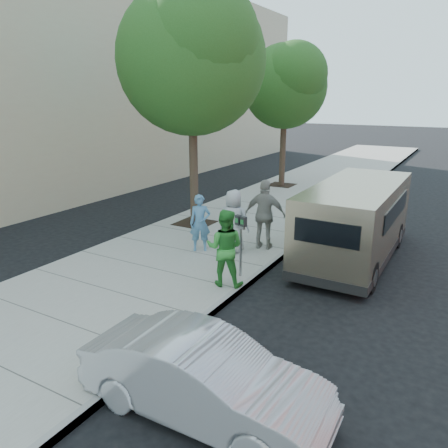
{
  "coord_description": "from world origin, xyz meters",
  "views": [
    {
      "loc": [
        5.68,
        -9.47,
        4.33
      ],
      "look_at": [
        0.22,
        0.01,
        1.1
      ],
      "focal_mm": 35.0,
      "sensor_mm": 36.0,
      "label": 1
    }
  ],
  "objects_px": {
    "van": "(356,220)",
    "person_officer": "(200,223)",
    "sedan": "(204,378)",
    "person_green_shirt": "(225,248)",
    "parking_meter": "(241,233)",
    "tree_far": "(286,83)",
    "person_striped_polo": "(265,215)",
    "tree_near": "(193,54)",
    "person_gray_shirt": "(233,221)"
  },
  "relations": [
    {
      "from": "tree_far",
      "to": "sedan",
      "type": "height_order",
      "value": "tree_far"
    },
    {
      "from": "person_green_shirt",
      "to": "person_striped_polo",
      "type": "relative_size",
      "value": 0.9
    },
    {
      "from": "sedan",
      "to": "person_gray_shirt",
      "type": "xyz_separation_m",
      "value": [
        -2.68,
        5.74,
        0.43
      ]
    },
    {
      "from": "parking_meter",
      "to": "van",
      "type": "relative_size",
      "value": 0.26
    },
    {
      "from": "tree_near",
      "to": "person_gray_shirt",
      "type": "distance_m",
      "value": 5.44
    },
    {
      "from": "parking_meter",
      "to": "person_green_shirt",
      "type": "bearing_deg",
      "value": -79.29
    },
    {
      "from": "person_officer",
      "to": "person_green_shirt",
      "type": "bearing_deg",
      "value": -77.46
    },
    {
      "from": "person_officer",
      "to": "person_gray_shirt",
      "type": "relative_size",
      "value": 0.91
    },
    {
      "from": "parking_meter",
      "to": "van",
      "type": "distance_m",
      "value": 3.5
    },
    {
      "from": "tree_far",
      "to": "van",
      "type": "height_order",
      "value": "tree_far"
    },
    {
      "from": "tree_far",
      "to": "person_striped_polo",
      "type": "relative_size",
      "value": 3.29
    },
    {
      "from": "sedan",
      "to": "person_striped_polo",
      "type": "bearing_deg",
      "value": 16.65
    },
    {
      "from": "tree_far",
      "to": "parking_meter",
      "type": "bearing_deg",
      "value": -72.51
    },
    {
      "from": "parking_meter",
      "to": "person_gray_shirt",
      "type": "xyz_separation_m",
      "value": [
        -0.98,
        1.44,
        -0.21
      ]
    },
    {
      "from": "person_striped_polo",
      "to": "person_gray_shirt",
      "type": "bearing_deg",
      "value": 34.43
    },
    {
      "from": "person_green_shirt",
      "to": "person_officer",
      "type": "bearing_deg",
      "value": -60.4
    },
    {
      "from": "van",
      "to": "person_gray_shirt",
      "type": "bearing_deg",
      "value": -153.86
    },
    {
      "from": "parking_meter",
      "to": "tree_far",
      "type": "bearing_deg",
      "value": 125.53
    },
    {
      "from": "person_gray_shirt",
      "to": "sedan",
      "type": "bearing_deg",
      "value": 103.97
    },
    {
      "from": "tree_far",
      "to": "person_striped_polo",
      "type": "height_order",
      "value": "tree_far"
    },
    {
      "from": "parking_meter",
      "to": "sedan",
      "type": "relative_size",
      "value": 0.42
    },
    {
      "from": "van",
      "to": "person_green_shirt",
      "type": "bearing_deg",
      "value": -120.46
    },
    {
      "from": "sedan",
      "to": "person_striped_polo",
      "type": "relative_size",
      "value": 1.82
    },
    {
      "from": "tree_near",
      "to": "person_officer",
      "type": "bearing_deg",
      "value": -53.81
    },
    {
      "from": "van",
      "to": "sedan",
      "type": "bearing_deg",
      "value": -92.15
    },
    {
      "from": "tree_far",
      "to": "person_green_shirt",
      "type": "bearing_deg",
      "value": -73.75
    },
    {
      "from": "sedan",
      "to": "person_officer",
      "type": "relative_size",
      "value": 2.26
    },
    {
      "from": "van",
      "to": "person_officer",
      "type": "xyz_separation_m",
      "value": [
        -3.8,
        -1.83,
        -0.17
      ]
    },
    {
      "from": "tree_near",
      "to": "person_green_shirt",
      "type": "bearing_deg",
      "value": -49.02
    },
    {
      "from": "person_gray_shirt",
      "to": "person_striped_polo",
      "type": "xyz_separation_m",
      "value": [
        0.64,
        0.66,
        0.11
      ]
    },
    {
      "from": "person_green_shirt",
      "to": "parking_meter",
      "type": "bearing_deg",
      "value": -114.08
    },
    {
      "from": "van",
      "to": "person_gray_shirt",
      "type": "xyz_separation_m",
      "value": [
        -2.96,
        -1.45,
        -0.09
      ]
    },
    {
      "from": "tree_far",
      "to": "person_striped_polo",
      "type": "distance_m",
      "value": 9.99
    },
    {
      "from": "sedan",
      "to": "person_striped_polo",
      "type": "distance_m",
      "value": 6.74
    },
    {
      "from": "parking_meter",
      "to": "person_gray_shirt",
      "type": "distance_m",
      "value": 1.75
    },
    {
      "from": "tree_near",
      "to": "parking_meter",
      "type": "bearing_deg",
      "value": -43.42
    },
    {
      "from": "parking_meter",
      "to": "person_green_shirt",
      "type": "height_order",
      "value": "person_green_shirt"
    },
    {
      "from": "van",
      "to": "person_officer",
      "type": "bearing_deg",
      "value": -154.27
    },
    {
      "from": "parking_meter",
      "to": "person_striped_polo",
      "type": "height_order",
      "value": "person_striped_polo"
    },
    {
      "from": "person_officer",
      "to": "person_green_shirt",
      "type": "xyz_separation_m",
      "value": [
        1.74,
        -1.66,
        0.09
      ]
    },
    {
      "from": "person_officer",
      "to": "tree_far",
      "type": "bearing_deg",
      "value": 65.44
    },
    {
      "from": "tree_far",
      "to": "person_green_shirt",
      "type": "height_order",
      "value": "tree_far"
    },
    {
      "from": "tree_near",
      "to": "person_gray_shirt",
      "type": "bearing_deg",
      "value": -36.4
    },
    {
      "from": "tree_near",
      "to": "van",
      "type": "xyz_separation_m",
      "value": [
        5.39,
        -0.35,
        -4.43
      ]
    },
    {
      "from": "sedan",
      "to": "tree_near",
      "type": "bearing_deg",
      "value": 33.14
    },
    {
      "from": "van",
      "to": "person_striped_polo",
      "type": "bearing_deg",
      "value": -161.1
    },
    {
      "from": "person_gray_shirt",
      "to": "person_striped_polo",
      "type": "distance_m",
      "value": 0.93
    },
    {
      "from": "tree_far",
      "to": "sedan",
      "type": "distance_m",
      "value": 16.54
    },
    {
      "from": "tree_far",
      "to": "van",
      "type": "distance_m",
      "value": 10.31
    },
    {
      "from": "van",
      "to": "person_striped_polo",
      "type": "height_order",
      "value": "person_striped_polo"
    }
  ]
}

